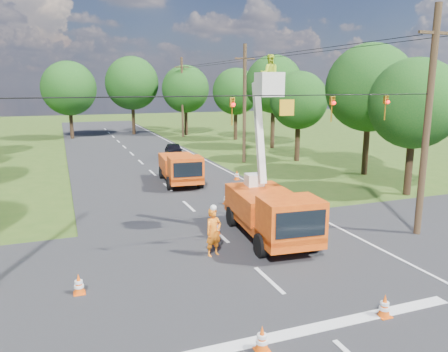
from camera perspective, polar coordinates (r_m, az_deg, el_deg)
name	(u,v)px	position (r m, az deg, el deg)	size (l,w,h in m)	color
ground	(152,173)	(33.91, -9.33, 0.35)	(140.00, 140.00, 0.00)	#304E17
road_main	(152,173)	(33.91, -9.33, 0.35)	(12.00, 100.00, 0.06)	black
road_cross	(246,260)	(17.32, 2.89, -10.90)	(56.00, 10.00, 0.07)	black
stop_bar	(320,329)	(13.23, 12.42, -18.88)	(9.00, 0.45, 0.02)	silver
edge_line	(221,168)	(35.40, -0.42, 0.99)	(0.12, 90.00, 0.02)	silver
bucket_truck	(271,203)	(19.09, 6.14, -3.51)	(2.98, 6.52, 7.93)	#F25B11
second_truck	(181,168)	(29.83, -5.70, 1.08)	(2.72, 5.97, 2.17)	#F25B11
ground_worker	(214,232)	(17.35, -1.38, -7.37)	(0.72, 0.47, 1.96)	#FFA115
distant_car	(174,151)	(40.60, -6.58, 3.31)	(1.62, 4.02, 1.37)	black
traffic_cone_0	(262,339)	(11.89, 4.98, -20.43)	(0.38, 0.38, 0.71)	#E8520C
traffic_cone_1	(385,306)	(14.11, 20.23, -15.65)	(0.38, 0.38, 0.71)	#E8520C
traffic_cone_2	(245,212)	(22.28, 2.74, -4.66)	(0.38, 0.38, 0.71)	#E8520C
traffic_cone_3	(227,198)	(24.76, 0.33, -2.95)	(0.38, 0.38, 0.71)	#E8520C
traffic_cone_4	(79,284)	(15.31, -18.43, -13.26)	(0.38, 0.38, 0.71)	#E8520C
traffic_cone_7	(237,175)	(31.04, 1.70, 0.11)	(0.38, 0.38, 0.71)	#E8520C
traffic_cone_8	(217,228)	(19.83, -0.97, -6.77)	(0.38, 0.38, 0.71)	#E8520C
pole_right_near	(427,122)	(20.95, 25.03, 6.42)	(1.80, 0.30, 10.00)	#4C3823
pole_right_mid	(244,103)	(37.73, 2.69, 9.47)	(1.80, 0.30, 10.00)	#4C3823
pole_right_far	(182,97)	(56.64, -5.47, 10.25)	(1.80, 0.30, 10.00)	#4C3823
signal_span	(301,107)	(17.00, 10.09, 8.93)	(18.00, 0.29, 1.07)	black
tree_right_a	(415,104)	(28.69, 23.63, 8.64)	(5.40, 5.40, 8.28)	#382616
tree_right_b	(370,88)	(34.17, 18.51, 10.85)	(6.40, 6.40, 9.65)	#382616
tree_right_c	(299,101)	(38.95, 9.75, 9.69)	(5.00, 5.00, 7.83)	#382616
tree_right_d	(274,84)	(46.71, 6.49, 11.81)	(6.00, 6.00, 9.70)	#382616
tree_right_e	(236,92)	(53.58, 1.54, 10.96)	(5.60, 5.60, 8.63)	#382616
tree_far_a	(69,88)	(57.63, -19.61, 10.73)	(6.60, 6.60, 9.50)	#382616
tree_far_b	(132,83)	(60.35, -11.94, 11.76)	(7.00, 7.00, 10.32)	#382616
tree_far_c	(185,89)	(58.81, -5.05, 11.25)	(6.20, 6.20, 9.18)	#382616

